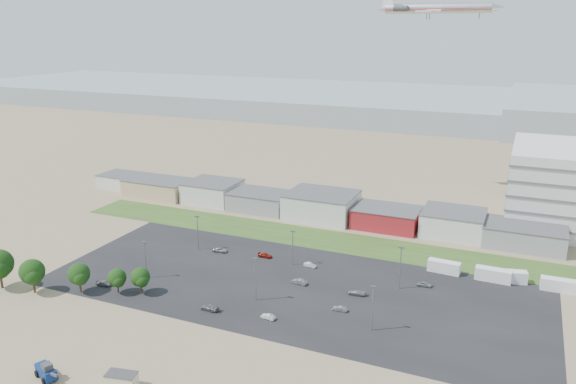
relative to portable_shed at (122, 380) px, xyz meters
The scene contains 32 objects.
ground 29.52m from the portable_shed, 77.03° to the left, with size 700.00×700.00×0.00m, color #7F6951.
parking_lot 50.12m from the portable_shed, 76.59° to the left, with size 120.00×50.00×0.01m, color black.
grass_strip 81.02m from the portable_shed, 85.31° to the left, with size 160.00×16.00×0.02m, color #2F4D1D.
hills_backdrop 346.90m from the portable_shed, 82.28° to the left, with size 700.00×200.00×9.00m, color gray, non-canonical shape.
building_row 100.31m from the portable_shed, 95.94° to the left, with size 170.00×20.00×8.00m, color silver, non-canonical shape.
portable_shed is the anchor object (origin of this frame).
telehandler 14.58m from the portable_shed, 166.94° to the right, with size 8.03×2.68×3.35m, color navy, non-canonical shape.
box_trailer_a 83.88m from the portable_shed, 58.02° to the left, with size 8.10×2.53×3.04m, color silver, non-canonical shape.
box_trailer_b 90.55m from the portable_shed, 51.50° to the left, with size 8.54×2.67×3.20m, color silver, non-canonical shape.
box_trailer_c 93.56m from the portable_shed, 50.01° to the left, with size 8.09×2.53×3.03m, color silver, non-canonical shape.
box_trailer_d 100.66m from the portable_shed, 45.04° to the left, with size 8.08×2.53×3.03m, color silver, non-canonical shape.
tree_left 47.90m from the portable_shed, 153.93° to the left, with size 6.31×6.31×9.47m, color black, non-canonical shape.
tree_mid 41.81m from the portable_shed, 142.34° to the left, with size 5.53×5.53×8.30m, color black, non-canonical shape.
tree_right 37.82m from the portable_shed, 130.58° to the left, with size 4.63×4.63×6.94m, color black, non-canonical shape.
tree_near 36.44m from the portable_shed, 122.29° to the left, with size 4.88×4.88×7.31m, color black, non-canonical shape.
lightpole_front_l 45.03m from the portable_shed, 121.60° to the left, with size 1.14×0.47×9.67m, color slate, non-canonical shape.
lightpole_front_m 39.22m from the portable_shed, 79.71° to the left, with size 1.23×0.51×10.45m, color slate, non-canonical shape.
lightpole_front_r 50.29m from the portable_shed, 45.73° to the left, with size 1.19×0.50×10.11m, color slate, non-canonical shape.
lightpole_back_l 63.38m from the portable_shed, 110.04° to the left, with size 1.17×0.49×9.94m, color slate, non-canonical shape.
lightpole_back_m 60.66m from the portable_shed, 83.37° to the left, with size 1.12×0.47×9.51m, color slate, non-canonical shape.
lightpole_back_r 67.87m from the portable_shed, 57.92° to the left, with size 1.26×0.53×10.72m, color slate, non-canonical shape.
airliner 154.71m from the portable_shed, 78.75° to the left, with size 43.77×29.85×12.93m, color silver, non-canonical shape.
parked_car_1 48.91m from the portable_shed, 57.36° to the left, with size 1.16×3.34×1.10m, color #A5A5AA.
parked_car_3 30.05m from the portable_shed, 90.57° to the left, with size 1.78×4.38×1.27m, color #595B5E.
parked_car_6 61.77m from the portable_shed, 91.72° to the left, with size 1.63×4.01×1.16m, color maroon.
parked_car_7 51.76m from the portable_shed, 75.49° to the left, with size 1.36×3.91×1.29m, color #A5A5AA.
parked_car_8 73.66m from the portable_shed, 55.83° to the left, with size 1.39×3.45×1.18m, color #A5A5AA.
parked_car_9 62.01m from the portable_shed, 104.08° to the left, with size 1.92×4.16×1.16m, color #A5A5AA.
parked_car_10 43.00m from the portable_shed, 134.81° to the left, with size 1.72×4.22×1.23m, color #595B5E.
parked_car_11 61.81m from the portable_shed, 79.05° to the left, with size 1.18×3.40×1.12m, color silver.
parked_car_12 57.21m from the portable_shed, 61.19° to the left, with size 1.69×4.16×1.21m, color #A5A5AA.
parked_car_13 34.35m from the portable_shed, 67.27° to the left, with size 1.14×3.28×1.08m, color silver.
Camera 1 is at (53.54, -94.73, 60.71)m, focal length 35.00 mm.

